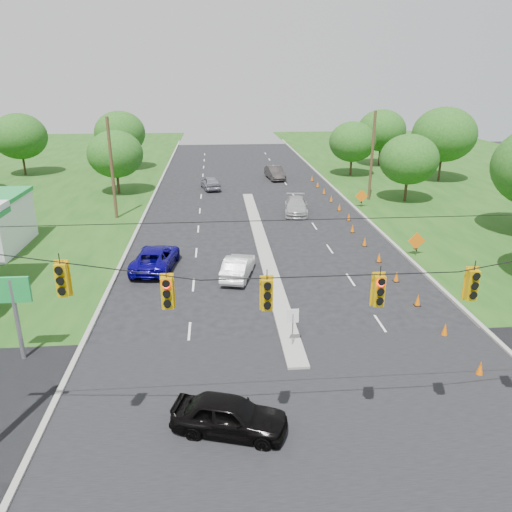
{
  "coord_description": "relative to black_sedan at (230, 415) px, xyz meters",
  "views": [
    {
      "loc": [
        -3.49,
        -14.81,
        12.39
      ],
      "look_at": [
        -1.3,
        11.31,
        2.8
      ],
      "focal_mm": 35.0,
      "sensor_mm": 36.0,
      "label": 1
    }
  ],
  "objects": [
    {
      "name": "cone_10",
      "position": [
        11.6,
        37.77,
        -0.37
      ],
      "size": [
        0.32,
        0.32,
        0.7
      ],
      "primitive_type": "cone",
      "color": "#DE5F05",
      "rests_on": "ground"
    },
    {
      "name": "black_sedan",
      "position": [
        0.0,
        0.0,
        0.0
      ],
      "size": [
        4.56,
        2.84,
        1.45
      ],
      "primitive_type": "imported",
      "rotation": [
        0.0,
        0.0,
        1.28
      ],
      "color": "black",
      "rests_on": "ground"
    },
    {
      "name": "blue_pickup",
      "position": [
        -4.42,
        16.8,
        0.05
      ],
      "size": [
        3.18,
        5.81,
        1.54
      ],
      "primitive_type": "imported",
      "rotation": [
        0.0,
        0.0,
        3.03
      ],
      "color": "#09016E",
      "rests_on": "ground"
    },
    {
      "name": "tree_4",
      "position": [
        -24.8,
        51.77,
        4.23
      ],
      "size": [
        6.72,
        6.72,
        7.84
      ],
      "color": "black",
      "rests_on": "ground"
    },
    {
      "name": "dark_car_receding",
      "position": [
        7.23,
        46.49,
        0.08
      ],
      "size": [
        2.31,
        5.03,
        1.6
      ],
      "primitive_type": "imported",
      "rotation": [
        0.0,
        0.0,
        0.13
      ],
      "color": "#2B2726",
      "rests_on": "ground"
    },
    {
      "name": "cone_2",
      "position": [
        11.0,
        9.77,
        -0.37
      ],
      "size": [
        0.32,
        0.32,
        0.7
      ],
      "primitive_type": "cone",
      "color": "#DE5F05",
      "rests_on": "ground"
    },
    {
      "name": "median_sign",
      "position": [
        3.2,
        5.77,
        0.74
      ],
      "size": [
        0.55,
        0.06,
        2.05
      ],
      "color": "gray",
      "rests_on": "ground"
    },
    {
      "name": "tree_5",
      "position": [
        -10.8,
        39.77,
        3.61
      ],
      "size": [
        5.88,
        5.88,
        6.86
      ],
      "color": "black",
      "rests_on": "ground"
    },
    {
      "name": "cone_4",
      "position": [
        11.0,
        16.77,
        -0.37
      ],
      "size": [
        0.32,
        0.32,
        0.7
      ],
      "primitive_type": "cone",
      "color": "#DE5F05",
      "rests_on": "ground"
    },
    {
      "name": "cone_0",
      "position": [
        11.0,
        2.77,
        -0.37
      ],
      "size": [
        0.32,
        0.32,
        0.7
      ],
      "primitive_type": "cone",
      "color": "#DE5F05",
      "rests_on": "ground"
    },
    {
      "name": "ground",
      "position": [
        3.2,
        -0.23,
        -0.72
      ],
      "size": [
        160.0,
        160.0,
        0.0
      ],
      "primitive_type": "plane",
      "color": "black",
      "rests_on": "ground"
    },
    {
      "name": "cone_3",
      "position": [
        11.0,
        13.27,
        -0.37
      ],
      "size": [
        0.32,
        0.32,
        0.7
      ],
      "primitive_type": "cone",
      "color": "#DE5F05",
      "rests_on": "ground"
    },
    {
      "name": "cone_1",
      "position": [
        11.0,
        6.27,
        -0.37
      ],
      "size": [
        0.32,
        0.32,
        0.7
      ],
      "primitive_type": "cone",
      "color": "#DE5F05",
      "rests_on": "ground"
    },
    {
      "name": "tree_11",
      "position": [
        23.2,
        54.77,
        4.23
      ],
      "size": [
        6.72,
        6.72,
        7.84
      ],
      "color": "black",
      "rests_on": "ground"
    },
    {
      "name": "utility_pole_far_left",
      "position": [
        -9.3,
        29.77,
        3.78
      ],
      "size": [
        0.28,
        0.28,
        9.0
      ],
      "primitive_type": "cylinder",
      "color": "#422D1C",
      "rests_on": "ground"
    },
    {
      "name": "cone_8",
      "position": [
        11.6,
        30.77,
        -0.37
      ],
      "size": [
        0.32,
        0.32,
        0.7
      ],
      "primitive_type": "cone",
      "color": "#DE5F05",
      "rests_on": "ground"
    },
    {
      "name": "tree_10",
      "position": [
        27.2,
        43.77,
        4.85
      ],
      "size": [
        7.56,
        7.56,
        8.82
      ],
      "color": "black",
      "rests_on": "ground"
    },
    {
      "name": "white_sedan",
      "position": [
        1.04,
        14.84,
        0.0
      ],
      "size": [
        2.54,
        4.65,
        1.45
      ],
      "primitive_type": "imported",
      "rotation": [
        0.0,
        0.0,
        2.9
      ],
      "color": "silver",
      "rests_on": "ground"
    },
    {
      "name": "cone_9",
      "position": [
        11.6,
        34.27,
        -0.37
      ],
      "size": [
        0.32,
        0.32,
        0.7
      ],
      "primitive_type": "cone",
      "color": "#DE5F05",
      "rests_on": "ground"
    },
    {
      "name": "cross_street",
      "position": [
        3.2,
        -0.23,
        -0.72
      ],
      "size": [
        160.0,
        14.0,
        0.02
      ],
      "primitive_type": "cube",
      "color": "black",
      "rests_on": "ground"
    },
    {
      "name": "cone_11",
      "position": [
        11.6,
        41.27,
        -0.37
      ],
      "size": [
        0.32,
        0.32,
        0.7
      ],
      "primitive_type": "cone",
      "color": "#DE5F05",
      "rests_on": "ground"
    },
    {
      "name": "work_sign_1",
      "position": [
        14.0,
        17.77,
        0.37
      ],
      "size": [
        1.27,
        0.58,
        1.37
      ],
      "color": "black",
      "rests_on": "ground"
    },
    {
      "name": "cone_5",
      "position": [
        11.0,
        20.27,
        -0.37
      ],
      "size": [
        0.32,
        0.32,
        0.7
      ],
      "primitive_type": "cone",
      "color": "#DE5F05",
      "rests_on": "ground"
    },
    {
      "name": "tree_12",
      "position": [
        17.2,
        47.77,
        3.61
      ],
      "size": [
        5.88,
        5.88,
        6.86
      ],
      "color": "black",
      "rests_on": "ground"
    },
    {
      "name": "utility_pole_far_right",
      "position": [
        15.7,
        34.77,
        3.78
      ],
      "size": [
        0.28,
        0.28,
        9.0
      ],
      "primitive_type": "cylinder",
      "color": "#422D1C",
      "rests_on": "ground"
    },
    {
      "name": "work_sign_2",
      "position": [
        14.0,
        31.77,
        0.37
      ],
      "size": [
        1.27,
        0.58,
        1.37
      ],
      "color": "black",
      "rests_on": "ground"
    },
    {
      "name": "cone_6",
      "position": [
        11.0,
        23.77,
        -0.37
      ],
      "size": [
        0.32,
        0.32,
        0.7
      ],
      "primitive_type": "cone",
      "color": "#DE5F05",
      "rests_on": "ground"
    },
    {
      "name": "curb_left",
      "position": [
        -6.9,
        29.77,
        -0.72
      ],
      "size": [
        0.25,
        110.0,
        0.16
      ],
      "primitive_type": "cube",
      "color": "gray",
      "rests_on": "ground"
    },
    {
      "name": "tree_9",
      "position": [
        19.2,
        33.77,
        3.61
      ],
      "size": [
        5.88,
        5.88,
        6.86
      ],
      "color": "black",
      "rests_on": "ground"
    },
    {
      "name": "cone_7",
      "position": [
        11.6,
        27.27,
        -0.37
      ],
      "size": [
        0.32,
        0.32,
        0.7
      ],
      "primitive_type": "cone",
      "color": "#DE5F05",
      "rests_on": "ground"
    },
    {
      "name": "silver_car_far",
      "position": [
        7.27,
        30.11,
        0.02
      ],
      "size": [
        2.72,
        5.33,
        1.48
      ],
      "primitive_type": "imported",
      "rotation": [
        0.0,
        0.0,
        -0.13
      ],
      "color": "#A2A2A2",
      "rests_on": "ground"
    },
    {
      "name": "cone_12",
      "position": [
        11.6,
        44.77,
        -0.37
      ],
      "size": [
        0.32,
        0.32,
        0.7
      ],
      "primitive_type": "cone",
      "color": "#DE5F05",
      "rests_on": "ground"
    },
    {
      "name": "curb_right",
      "position": [
        13.3,
        29.77,
        -0.72
      ],
      "size": [
        0.25,
        110.0,
        0.16
      ],
      "primitive_type": "cube",
      "color": "gray",
      "rests_on": "ground"
    },
    {
      "name": "signal_span",
      "position": [
        3.14,
        -1.23,
        4.25
      ],
      "size": [
        25.6,
        0.32,
        9.0
      ],
      "color": "#422D1C",
      "rests_on": "ground"
    },
    {
      "name": "silver_car_oncoming",
      "position": [
        -0.79,
        41.29,
        0.02
      ],
      "size": [
        2.58,
        4.62,
        1.49
      ],
      "primitive_type": "imported",
      "rotation": [
        0.0,
        0.0,
        3.34
      ],
      "color": "slate",
      "rests_on": "ground"
    },
    {
      "name": "tree_6",
      "position": [
        -12.8,
        54.77,
        4.23
      ],
      "size": [
        6.72,
        6.72,
        7.84
      ],
      "color": "black",
      "rests_on": "ground"
    },
    {
      "name": "median",
      "position": [
        3.2,
        20.77,
        -0.72
      ],
      "size": [
        1.0,
        34.0,
        0.18
      ],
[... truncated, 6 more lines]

